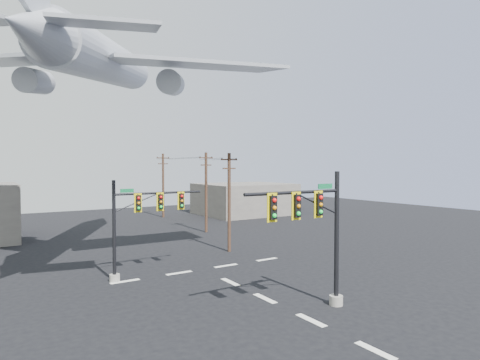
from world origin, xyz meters
TOP-DOWN VIEW (x-y plane):
  - ground at (0.00, 0.00)m, footprint 120.00×120.00m
  - lane_markings at (0.00, 5.33)m, footprint 14.00×21.20m
  - signal_mast_near at (1.21, 0.86)m, footprint 6.61×0.84m
  - signal_mast_far at (-4.95, 12.30)m, footprint 6.85×0.76m
  - utility_pole_a at (4.96, 16.40)m, footprint 1.82×0.30m
  - utility_pole_b at (8.22, 27.19)m, footprint 1.92×0.41m
  - utility_pole_c at (9.12, 43.11)m, footprint 2.01×0.33m
  - power_lines at (7.81, 29.62)m, footprint 5.89×26.71m
  - airliner at (-5.95, 17.11)m, footprint 25.67×28.03m
  - building_right at (22.00, 40.00)m, footprint 14.00×12.00m

SIDE VIEW (x-z plane):
  - ground at x=0.00m, z-range 0.00..0.00m
  - lane_markings at x=0.00m, z-range 0.01..0.01m
  - building_right at x=22.00m, z-range 0.00..5.00m
  - signal_mast_far at x=-4.95m, z-range 0.46..7.39m
  - signal_mast_near at x=1.21m, z-range 0.46..8.06m
  - utility_pole_a at x=4.96m, z-range 0.21..9.29m
  - utility_pole_b at x=8.22m, z-range 0.22..9.72m
  - utility_pole_c at x=9.12m, z-range 0.23..10.03m
  - power_lines at x=7.81m, z-range 8.63..8.98m
  - airliner at x=-5.95m, z-range 11.99..20.00m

